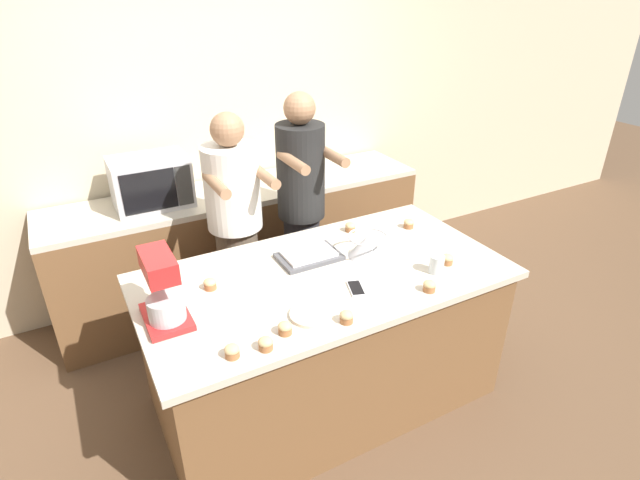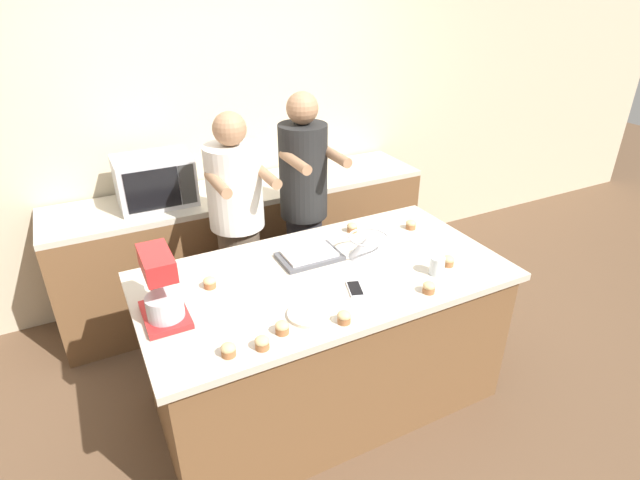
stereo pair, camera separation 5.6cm
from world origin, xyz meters
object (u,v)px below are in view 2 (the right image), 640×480
at_px(cupcake_5, 210,282).
at_px(person_right, 304,213).
at_px(cell_phone, 355,289).
at_px(small_plate, 309,314).
at_px(cupcake_7, 411,224).
at_px(cupcake_8, 429,287).
at_px(cupcake_6, 344,317).
at_px(microwave_oven, 155,180).
at_px(baking_tray, 309,256).
at_px(cupcake_3, 448,261).
at_px(drinking_glass, 437,266).
at_px(person_left, 239,234).
at_px(cupcake_0, 262,343).
at_px(cupcake_2, 352,227).
at_px(cupcake_4, 282,327).
at_px(mixing_bowl, 368,246).
at_px(stand_mixer, 161,290).
at_px(cupcake_1, 228,350).

bearing_deg(cupcake_5, person_right, 35.29).
distance_m(cell_phone, small_plate, 0.32).
height_order(cupcake_7, cupcake_8, same).
bearing_deg(cupcake_6, microwave_oven, 106.35).
xyz_separation_m(baking_tray, cupcake_3, (0.66, -0.42, 0.01)).
bearing_deg(cupcake_7, cupcake_6, -142.71).
xyz_separation_m(person_right, drinking_glass, (0.31, -1.01, 0.03)).
relative_size(baking_tray, small_plate, 1.69).
distance_m(person_left, cupcake_0, 1.19).
distance_m(person_right, cupcake_0, 1.38).
xyz_separation_m(cell_phone, drinking_glass, (0.47, -0.06, 0.05)).
relative_size(cupcake_2, cupcake_5, 1.00).
height_order(cupcake_3, cupcake_4, same).
bearing_deg(mixing_bowl, drinking_glass, -55.21).
bearing_deg(person_left, cupcake_3, -47.30).
bearing_deg(stand_mixer, drinking_glass, -10.90).
distance_m(person_left, cupcake_7, 1.11).
xyz_separation_m(drinking_glass, cupcake_0, (-1.07, -0.15, -0.02)).
height_order(baking_tray, small_plate, baking_tray).
relative_size(person_left, cupcake_3, 25.09).
distance_m(person_right, microwave_oven, 1.04).
bearing_deg(stand_mixer, person_left, 50.49).
height_order(cupcake_2, cupcake_6, same).
distance_m(cupcake_7, cupcake_8, 0.73).
relative_size(person_left, cupcake_4, 25.09).
bearing_deg(cupcake_1, cell_phone, 14.35).
xyz_separation_m(baking_tray, cupcake_6, (-0.12, -0.61, 0.01)).
bearing_deg(cupcake_3, cupcake_4, -173.12).
bearing_deg(drinking_glass, stand_mixer, 169.10).
bearing_deg(cupcake_4, cupcake_3, 6.88).
height_order(mixing_bowl, baking_tray, mixing_bowl).
bearing_deg(cell_phone, small_plate, -163.40).
height_order(drinking_glass, small_plate, drinking_glass).
relative_size(cupcake_6, cupcake_7, 1.00).
height_order(baking_tray, cupcake_3, cupcake_3).
height_order(stand_mixer, cupcake_8, stand_mixer).
distance_m(cupcake_3, cupcake_7, 0.48).
bearing_deg(microwave_oven, cupcake_5, -88.37).
height_order(cupcake_3, cupcake_8, same).
bearing_deg(person_left, small_plate, -90.15).
distance_m(cupcake_2, cupcake_6, 0.95).
bearing_deg(cupcake_5, cupcake_2, 12.61).
distance_m(cupcake_0, cupcake_5, 0.58).
height_order(person_right, stand_mixer, person_right).
bearing_deg(cupcake_5, cupcake_7, 3.59).
distance_m(cell_phone, cupcake_2, 0.67).
distance_m(person_left, cupcake_3, 1.32).
relative_size(stand_mixer, cupcake_7, 5.44).
distance_m(baking_tray, cupcake_7, 0.75).
bearing_deg(person_left, cupcake_7, -26.71).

